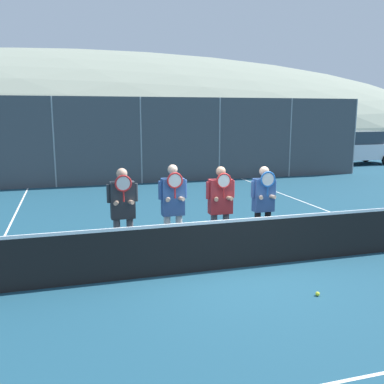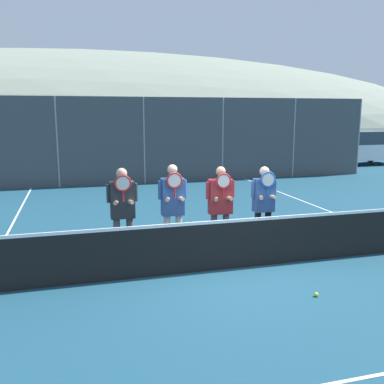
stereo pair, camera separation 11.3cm
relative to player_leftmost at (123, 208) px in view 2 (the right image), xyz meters
name	(u,v)px [view 2 (the right image)]	position (x,y,z in m)	size (l,w,h in m)	color
ground_plane	(233,268)	(1.91, -0.87, -1.08)	(120.00, 120.00, 0.00)	navy
hill_distant	(93,133)	(1.91, 52.73, -1.08)	(106.23, 59.01, 20.65)	gray
clubhouse_building	(147,130)	(3.55, 18.05, 0.68)	(20.47, 5.50, 3.48)	beige
fence_back	(144,141)	(1.91, 9.16, 0.64)	(20.06, 0.06, 3.45)	gray
tennis_net	(234,243)	(1.91, -0.87, -0.60)	(11.74, 0.09, 1.04)	gray
court_line_left_sideline	(4,241)	(-2.46, 2.13, -1.08)	(0.05, 16.00, 0.01)	white
court_line_right_sideline	(341,216)	(6.28, 2.13, -1.08)	(0.05, 16.00, 0.01)	white
court_line_service_near	(350,380)	(1.91, -4.37, -1.08)	(8.74, 0.05, 0.01)	white
player_leftmost	(123,208)	(0.00, 0.00, 0.00)	(0.58, 0.34, 1.83)	#56565B
player_center_left	(173,205)	(0.94, -0.11, 0.01)	(0.56, 0.34, 1.88)	white
player_center_right	(220,204)	(1.91, -0.11, -0.02)	(0.59, 0.34, 1.81)	#56565B
player_rightmost	(264,202)	(2.84, -0.11, -0.04)	(0.55, 0.34, 1.78)	black
car_far_left	(0,158)	(-3.97, 12.25, -0.18)	(4.17, 2.09, 1.76)	#B2B7BC
car_left_of_center	(107,155)	(0.66, 12.25, -0.22)	(4.08, 1.98, 1.68)	slate
car_center	(199,151)	(5.22, 12.56, -0.17)	(4.05, 1.95, 1.80)	navy
car_right_of_center	(283,150)	(9.77, 12.46, -0.20)	(4.06, 2.01, 1.72)	slate
car_far_right	(361,148)	(14.40, 12.27, -0.16)	(4.20, 1.91, 1.82)	silver
tennis_ball_on_court	(316,295)	(2.72, -2.38, -1.05)	(0.07, 0.07, 0.07)	#CCDB33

